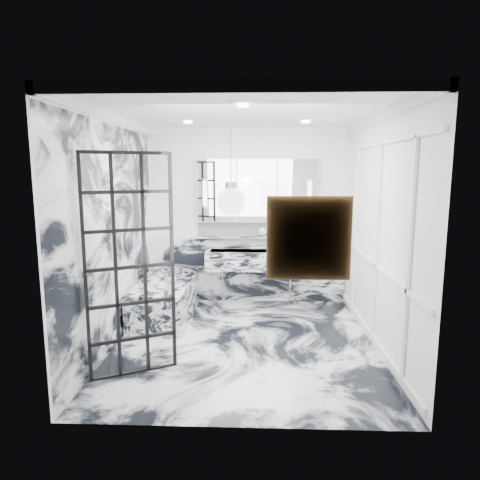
{
  "coord_description": "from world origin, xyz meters",
  "views": [
    {
      "loc": [
        0.14,
        -5.09,
        2.13
      ],
      "look_at": [
        -0.07,
        0.5,
        1.22
      ],
      "focal_mm": 32.0,
      "sensor_mm": 36.0,
      "label": 1
    }
  ],
  "objects_px": {
    "mirror_cabinet": "(257,190)",
    "trough_sink": "(257,260)",
    "bathtub": "(166,299)",
    "crittall_door": "(130,267)"
  },
  "relations": [
    {
      "from": "trough_sink",
      "to": "bathtub",
      "type": "distance_m",
      "value": 1.55
    },
    {
      "from": "mirror_cabinet",
      "to": "trough_sink",
      "type": "bearing_deg",
      "value": -90.0
    },
    {
      "from": "crittall_door",
      "to": "trough_sink",
      "type": "relative_size",
      "value": 1.44
    },
    {
      "from": "crittall_door",
      "to": "mirror_cabinet",
      "type": "distance_m",
      "value": 2.96
    },
    {
      "from": "crittall_door",
      "to": "mirror_cabinet",
      "type": "relative_size",
      "value": 1.21
    },
    {
      "from": "crittall_door",
      "to": "mirror_cabinet",
      "type": "height_order",
      "value": "mirror_cabinet"
    },
    {
      "from": "crittall_door",
      "to": "bathtub",
      "type": "bearing_deg",
      "value": 64.98
    },
    {
      "from": "mirror_cabinet",
      "to": "bathtub",
      "type": "xyz_separation_m",
      "value": [
        -1.32,
        -0.83,
        -1.54
      ]
    },
    {
      "from": "crittall_door",
      "to": "trough_sink",
      "type": "height_order",
      "value": "crittall_door"
    },
    {
      "from": "trough_sink",
      "to": "mirror_cabinet",
      "type": "relative_size",
      "value": 0.84
    }
  ]
}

